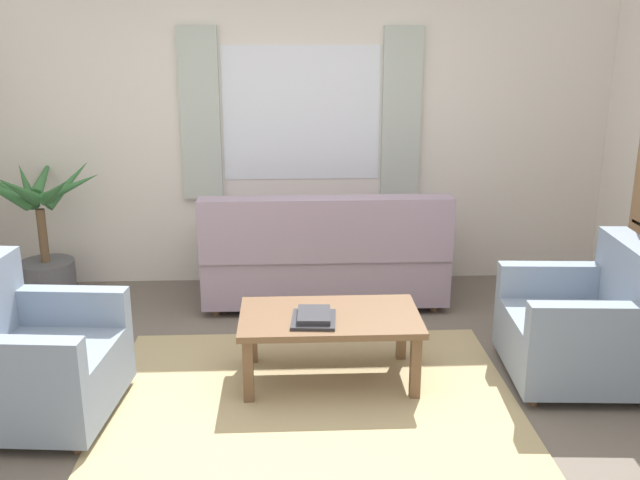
{
  "coord_description": "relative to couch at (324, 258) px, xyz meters",
  "views": [
    {
      "loc": [
        -0.12,
        -3.7,
        2.09
      ],
      "look_at": [
        0.08,
        0.7,
        0.79
      ],
      "focal_mm": 39.59,
      "sensor_mm": 36.0,
      "label": 1
    }
  ],
  "objects": [
    {
      "name": "ground_plane",
      "position": [
        -0.16,
        -1.63,
        -0.37
      ],
      "size": [
        6.24,
        6.24,
        0.0
      ],
      "primitive_type": "plane",
      "color": "#6B6056"
    },
    {
      "name": "wall_back",
      "position": [
        -0.16,
        0.63,
        0.93
      ],
      "size": [
        5.32,
        0.12,
        2.6
      ],
      "primitive_type": "cube",
      "color": "silver",
      "rests_on": "ground_plane"
    },
    {
      "name": "window_with_curtains",
      "position": [
        -0.16,
        0.55,
        1.08
      ],
      "size": [
        1.98,
        0.07,
        1.4
      ],
      "color": "white"
    },
    {
      "name": "area_rug",
      "position": [
        -0.16,
        -1.63,
        -0.36
      ],
      "size": [
        2.41,
        1.98,
        0.01
      ],
      "primitive_type": "cube",
      "color": "tan",
      "rests_on": "ground_plane"
    },
    {
      "name": "couch",
      "position": [
        0.0,
        0.0,
        0.0
      ],
      "size": [
        1.9,
        0.82,
        0.92
      ],
      "rotation": [
        0.0,
        0.0,
        3.14
      ],
      "color": "#998499",
      "rests_on": "ground_plane"
    },
    {
      "name": "armchair_left",
      "position": [
        -1.74,
        -1.7,
        -0.01
      ],
      "size": [
        0.89,
        0.91,
        0.88
      ],
      "rotation": [
        0.0,
        0.0,
        1.48
      ],
      "color": "gray",
      "rests_on": "ground_plane"
    },
    {
      "name": "armchair_right",
      "position": [
        1.54,
        -1.4,
        -0.01
      ],
      "size": [
        0.87,
        0.89,
        0.88
      ],
      "rotation": [
        0.0,
        0.0,
        -1.64
      ],
      "color": "gray",
      "rests_on": "ground_plane"
    },
    {
      "name": "coffee_table",
      "position": [
        -0.04,
        -1.34,
        0.01
      ],
      "size": [
        1.1,
        0.64,
        0.44
      ],
      "color": "brown",
      "rests_on": "ground_plane"
    },
    {
      "name": "book_stack_on_table",
      "position": [
        -0.14,
        -1.43,
        0.09
      ],
      "size": [
        0.28,
        0.32,
        0.05
      ],
      "color": "#2D2D33",
      "rests_on": "coffee_table"
    },
    {
      "name": "potted_plant",
      "position": [
        -2.24,
        0.15,
        0.13
      ],
      "size": [
        0.99,
        1.29,
        1.26
      ],
      "color": "#56565B",
      "rests_on": "ground_plane"
    }
  ]
}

